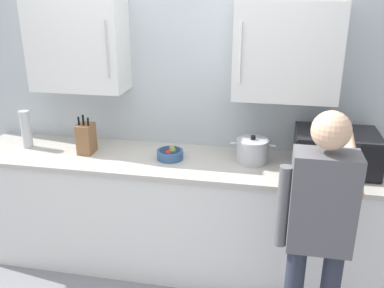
% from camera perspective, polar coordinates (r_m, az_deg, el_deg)
% --- Properties ---
extents(back_wall_tiled, '(3.98, 0.44, 2.74)m').
position_cam_1_polar(back_wall_tiled, '(3.33, -1.29, 8.38)').
color(back_wall_tiled, '#B2BCC1').
rests_on(back_wall_tiled, ground_plane).
extents(counter_unit, '(3.25, 0.68, 0.94)m').
position_cam_1_polar(counter_unit, '(3.39, -2.37, -9.40)').
color(counter_unit, white).
rests_on(counter_unit, ground_plane).
extents(microwave_oven, '(0.58, 0.81, 0.28)m').
position_cam_1_polar(microwave_oven, '(3.11, 18.59, -0.92)').
color(microwave_oven, black).
rests_on(microwave_oven, counter_unit).
extents(knife_block, '(0.11, 0.15, 0.32)m').
position_cam_1_polar(knife_block, '(3.35, -14.27, 0.75)').
color(knife_block, brown).
rests_on(knife_block, counter_unit).
extents(fruit_bowl, '(0.20, 0.20, 0.10)m').
position_cam_1_polar(fruit_bowl, '(3.16, -3.01, -1.33)').
color(fruit_bowl, '#335684').
rests_on(fruit_bowl, counter_unit).
extents(stock_pot, '(0.33, 0.24, 0.21)m').
position_cam_1_polar(stock_pot, '(3.11, 8.25, -0.93)').
color(stock_pot, '#B7BABF').
rests_on(stock_pot, counter_unit).
extents(thermos_flask, '(0.08, 0.08, 0.31)m').
position_cam_1_polar(thermos_flask, '(3.61, -21.76, 1.90)').
color(thermos_flask, '#B7BABF').
rests_on(thermos_flask, counter_unit).
extents(person_figure, '(0.44, 0.62, 1.60)m').
position_cam_1_polar(person_figure, '(2.41, 17.01, -10.49)').
color(person_figure, '#282D3D').
rests_on(person_figure, ground_plane).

